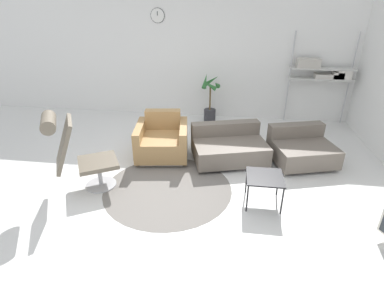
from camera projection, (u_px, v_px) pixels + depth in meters
ground_plane at (168, 182)px, 4.52m from camera, size 12.00×12.00×0.00m
wall_back at (194, 55)px, 6.62m from camera, size 12.00×0.09×2.80m
round_rug at (168, 188)px, 4.35m from camera, size 1.85×1.85×0.01m
lounge_chair at (74, 148)px, 4.05m from camera, size 1.01×0.87×1.17m
armchair_red at (162, 141)px, 5.17m from camera, size 0.98×0.98×0.74m
couch_low at (229, 148)px, 5.07m from camera, size 1.37×1.13×0.58m
couch_second at (301, 150)px, 5.00m from camera, size 1.15×1.06×0.58m
side_table at (265, 179)px, 3.89m from camera, size 0.47×0.47×0.41m
potted_plant at (210, 102)px, 6.64m from camera, size 0.40×0.40×1.06m
shelf_unit at (323, 72)px, 6.20m from camera, size 1.29×0.28×1.93m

